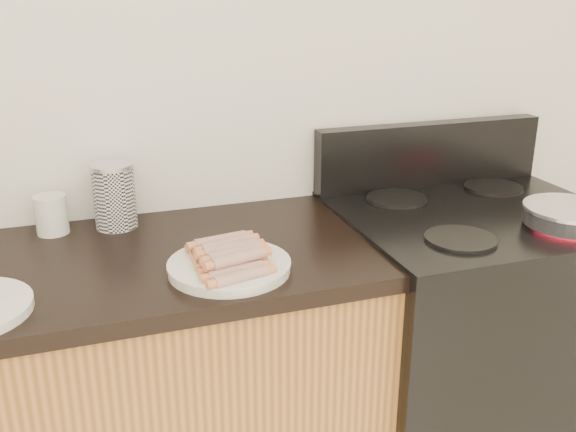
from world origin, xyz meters
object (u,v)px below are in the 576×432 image
object	(u,v)px
main_plate	(229,268)
frying_pan	(571,215)
canister	(114,196)
stove	(464,352)
mug	(51,215)

from	to	relation	value
main_plate	frying_pan	bearing A→B (deg)	-2.96
canister	main_plate	bearing A→B (deg)	-59.76
frying_pan	stove	bearing A→B (deg)	113.50
stove	canister	distance (m)	1.14
stove	canister	size ratio (longest dim) A/B	5.19
stove	mug	distance (m)	1.27
main_plate	mug	distance (m)	0.54
stove	mug	world-z (taller)	mug
frying_pan	mug	bearing A→B (deg)	145.67
main_plate	mug	bearing A→B (deg)	134.94
stove	canister	world-z (taller)	canister
mug	canister	bearing A→B (deg)	-2.40
frying_pan	canister	size ratio (longest dim) A/B	2.31
stove	frying_pan	distance (m)	0.55
stove	mug	size ratio (longest dim) A/B	8.87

